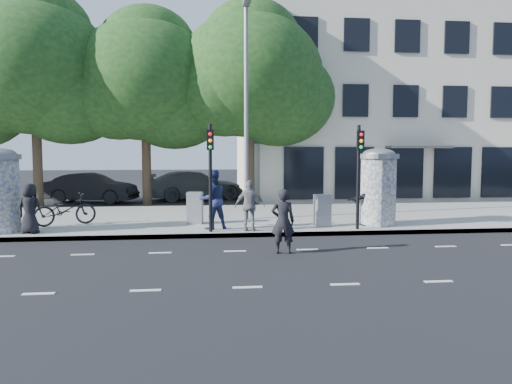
{
  "coord_description": "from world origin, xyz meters",
  "views": [
    {
      "loc": [
        -0.92,
        -11.9,
        2.73
      ],
      "look_at": [
        0.81,
        3.5,
        1.43
      ],
      "focal_mm": 35.0,
      "sensor_mm": 36.0,
      "label": 1
    }
  ],
  "objects": [
    {
      "name": "ground",
      "position": [
        0.0,
        0.0,
        0.0
      ],
      "size": [
        120.0,
        120.0,
        0.0
      ],
      "primitive_type": "plane",
      "color": "black",
      "rests_on": "ground"
    },
    {
      "name": "sidewalk",
      "position": [
        0.0,
        7.5,
        0.07
      ],
      "size": [
        40.0,
        8.0,
        0.15
      ],
      "primitive_type": "cube",
      "color": "gray",
      "rests_on": "ground"
    },
    {
      "name": "cabinet_right",
      "position": [
        3.21,
        4.61,
        0.69
      ],
      "size": [
        0.58,
        0.47,
        1.08
      ],
      "primitive_type": "cube",
      "rotation": [
        0.0,
        0.0,
        0.2
      ],
      "color": "gray",
      "rests_on": "sidewalk"
    },
    {
      "name": "car_right",
      "position": [
        -1.22,
        15.89,
        0.79
      ],
      "size": [
        3.73,
        5.87,
        1.58
      ],
      "primitive_type": "imported",
      "rotation": [
        0.0,
        0.0,
        1.87
      ],
      "color": "slate",
      "rests_on": "ground"
    },
    {
      "name": "traffic_pole_far",
      "position": [
        4.2,
        3.79,
        2.23
      ],
      "size": [
        0.22,
        0.31,
        3.4
      ],
      "color": "black",
      "rests_on": "sidewalk"
    },
    {
      "name": "street_lamp",
      "position": [
        0.8,
        6.63,
        4.79
      ],
      "size": [
        0.25,
        0.93,
        8.0
      ],
      "color": "slate",
      "rests_on": "sidewalk"
    },
    {
      "name": "bicycle",
      "position": [
        -5.57,
        5.8,
        0.7
      ],
      "size": [
        1.59,
        2.19,
        1.1
      ],
      "primitive_type": "imported",
      "rotation": [
        0.0,
        0.0,
        2.04
      ],
      "color": "black",
      "rests_on": "sidewalk"
    },
    {
      "name": "ped_c",
      "position": [
        -0.53,
        4.39,
        1.12
      ],
      "size": [
        1.14,
        1.02,
        1.95
      ],
      "primitive_type": "imported",
      "rotation": [
        0.0,
        0.0,
        3.49
      ],
      "color": "navy",
      "rests_on": "sidewalk"
    },
    {
      "name": "ped_a",
      "position": [
        -6.18,
        4.15,
        0.93
      ],
      "size": [
        0.86,
        0.66,
        1.56
      ],
      "primitive_type": "imported",
      "rotation": [
        0.0,
        0.0,
        2.91
      ],
      "color": "black",
      "rests_on": "sidewalk"
    },
    {
      "name": "lane_dash_near",
      "position": [
        0.0,
        -2.2,
        0.0
      ],
      "size": [
        32.0,
        0.12,
        0.01
      ],
      "primitive_type": "cube",
      "color": "silver",
      "rests_on": "ground"
    },
    {
      "name": "cabinet_left",
      "position": [
        -1.11,
        5.68,
        0.71
      ],
      "size": [
        0.59,
        0.47,
        1.12
      ],
      "primitive_type": "cube",
      "rotation": [
        0.0,
        0.0,
        -0.17
      ],
      "color": "gray",
      "rests_on": "sidewalk"
    },
    {
      "name": "traffic_pole_near",
      "position": [
        -0.6,
        3.79,
        2.23
      ],
      "size": [
        0.22,
        0.31,
        3.4
      ],
      "color": "black",
      "rests_on": "sidewalk"
    },
    {
      "name": "curb",
      "position": [
        0.0,
        3.55,
        0.07
      ],
      "size": [
        40.0,
        0.1,
        0.16
      ],
      "primitive_type": "cube",
      "color": "slate",
      "rests_on": "ground"
    },
    {
      "name": "tree_near_left",
      "position": [
        -3.5,
        12.7,
        6.06
      ],
      "size": [
        6.8,
        6.8,
        8.97
      ],
      "color": "#38281C",
      "rests_on": "ground"
    },
    {
      "name": "ped_e",
      "position": [
        0.65,
        3.85,
        0.97
      ],
      "size": [
        1.04,
        0.71,
        1.63
      ],
      "primitive_type": "imported",
      "rotation": [
        0.0,
        0.0,
        2.95
      ],
      "color": "slate",
      "rests_on": "sidewalk"
    },
    {
      "name": "building",
      "position": [
        12.0,
        19.99,
        5.99
      ],
      "size": [
        20.3,
        15.85,
        12.0
      ],
      "color": "beige",
      "rests_on": "ground"
    },
    {
      "name": "man_road",
      "position": [
        1.24,
        1.0,
        0.86
      ],
      "size": [
        0.67,
        0.48,
        1.72
      ],
      "primitive_type": "imported",
      "rotation": [
        0.0,
        0.0,
        3.03
      ],
      "color": "black",
      "rests_on": "ground"
    },
    {
      "name": "lane_dash_far",
      "position": [
        0.0,
        1.4,
        0.0
      ],
      "size": [
        32.0,
        0.12,
        0.01
      ],
      "primitive_type": "cube",
      "color": "silver",
      "rests_on": "ground"
    },
    {
      "name": "car_mid",
      "position": [
        -6.59,
        14.91,
        0.77
      ],
      "size": [
        2.59,
        4.9,
        1.54
      ],
      "primitive_type": "imported",
      "rotation": [
        0.0,
        0.0,
        1.35
      ],
      "color": "black",
      "rests_on": "ground"
    },
    {
      "name": "ad_column_right",
      "position": [
        5.2,
        4.7,
        1.54
      ],
      "size": [
        1.36,
        1.36,
        2.65
      ],
      "color": "beige",
      "rests_on": "sidewalk"
    },
    {
      "name": "tree_mid_left",
      "position": [
        -8.5,
        12.5,
        6.5
      ],
      "size": [
        7.2,
        7.2,
        9.57
      ],
      "color": "#38281C",
      "rests_on": "ground"
    },
    {
      "name": "ped_f",
      "position": [
        4.87,
        4.58,
        0.97
      ],
      "size": [
        1.56,
        0.68,
        1.63
      ],
      "primitive_type": "imported",
      "rotation": [
        0.0,
        0.0,
        3.24
      ],
      "color": "black",
      "rests_on": "sidewalk"
    },
    {
      "name": "tree_center",
      "position": [
        1.5,
        12.3,
        6.31
      ],
      "size": [
        7.0,
        7.0,
        9.3
      ],
      "color": "#38281C",
      "rests_on": "ground"
    }
  ]
}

